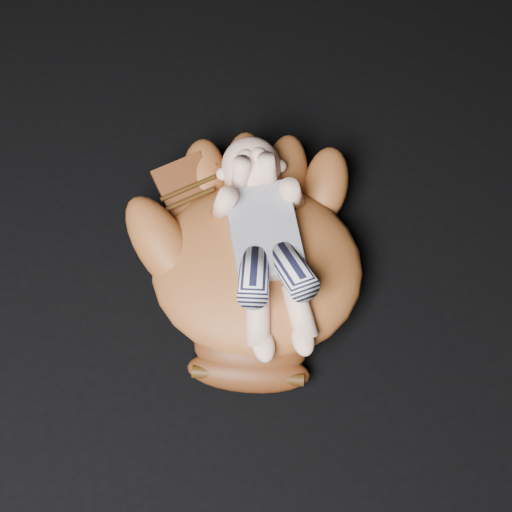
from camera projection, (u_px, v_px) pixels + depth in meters
baseball_glove at (257, 263)px, 1.11m from camera, size 0.53×0.57×0.15m
newborn_baby at (267, 246)px, 1.06m from camera, size 0.18×0.36×0.15m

